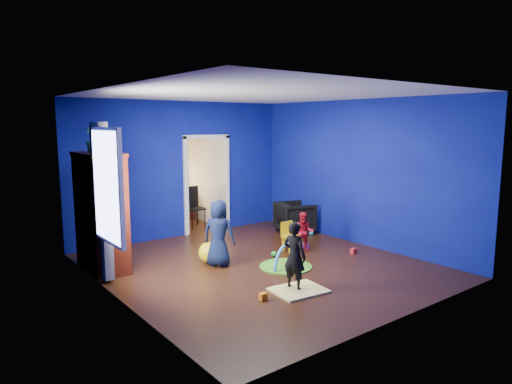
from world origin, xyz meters
TOP-DOWN VIEW (x-y plane):
  - floor at (0.00, 0.00)m, footprint 5.00×5.50m
  - ceiling at (0.00, 0.00)m, footprint 5.00×5.50m
  - wall_back at (0.00, 2.75)m, footprint 5.00×0.02m
  - wall_front at (0.00, -2.75)m, footprint 5.00×0.02m
  - wall_left at (-2.50, 0.00)m, footprint 0.02×5.50m
  - wall_right at (2.50, 0.00)m, footprint 0.02×5.50m
  - alcove at (0.60, 3.62)m, footprint 1.00×1.75m
  - armchair at (2.10, 1.45)m, footprint 0.94×0.92m
  - child_black at (-0.30, -1.19)m, footprint 0.32×0.42m
  - child_navy at (-0.56, 0.45)m, footprint 0.62×0.67m
  - toddler_red at (1.20, 0.20)m, footprint 0.46×0.47m
  - vase at (-2.22, 1.14)m, footprint 0.28×0.28m
  - potted_plant at (-2.22, 1.66)m, footprint 0.26×0.26m
  - tv_armoire at (-2.22, 1.44)m, footprint 0.58×1.14m
  - crt_tv at (-2.18, 1.44)m, footprint 0.46×0.70m
  - yellow_blanket at (-0.30, -1.29)m, footprint 0.81×0.67m
  - hopper_ball at (-0.61, 0.70)m, footprint 0.37×0.37m
  - kid_chair at (1.05, 0.40)m, footprint 0.28×0.28m
  - play_mat at (0.30, -0.31)m, footprint 0.89×0.89m
  - toy_arch at (0.30, -0.31)m, footprint 0.77×0.32m
  - window_left at (-2.48, 0.35)m, footprint 0.03×0.95m
  - curtain at (-2.37, 0.90)m, footprint 0.14×0.42m
  - doorway at (0.60, 2.75)m, footprint 1.16×0.10m
  - study_desk at (0.60, 4.26)m, footprint 0.88×0.44m
  - desk_monitor at (0.60, 4.38)m, footprint 0.40×0.05m
  - desk_lamp at (0.32, 4.32)m, footprint 0.14×0.14m
  - folding_chair at (0.60, 3.30)m, footprint 0.40×0.40m
  - book_shelf at (0.60, 4.37)m, footprint 0.88×0.24m
  - toy_0 at (1.85, -0.47)m, footprint 0.10×0.08m
  - toy_1 at (2.23, 1.05)m, footprint 0.11×0.11m
  - toy_2 at (-0.92, -1.24)m, footprint 0.10×0.08m
  - toy_3 at (0.53, 0.28)m, footprint 0.11×0.11m
  - toy_4 at (1.39, 0.36)m, footprint 0.10×0.08m

SIDE VIEW (x-z plane):
  - floor at x=0.00m, z-range -0.01..0.01m
  - play_mat at x=0.30m, z-range 0.00..0.02m
  - yellow_blanket at x=-0.30m, z-range 0.00..0.03m
  - toy_arch at x=0.30m, z-range -0.38..0.42m
  - toy_0 at x=1.85m, z-range 0.00..0.10m
  - toy_2 at x=-0.92m, z-range 0.00..0.10m
  - toy_4 at x=1.39m, z-range 0.00..0.10m
  - toy_1 at x=2.23m, z-range 0.00..0.11m
  - toy_3 at x=0.53m, z-range 0.00..0.11m
  - hopper_ball at x=-0.61m, z-range 0.00..0.37m
  - kid_chair at x=1.05m, z-range 0.00..0.50m
  - armchair at x=2.10m, z-range 0.00..0.69m
  - study_desk at x=0.60m, z-range 0.00..0.75m
  - toddler_red at x=1.20m, z-range 0.00..0.76m
  - folding_chair at x=0.60m, z-range 0.00..0.92m
  - child_black at x=-0.30m, z-range 0.00..1.02m
  - child_navy at x=-0.56m, z-range 0.00..1.15m
  - desk_lamp at x=0.32m, z-range 0.86..1.00m
  - desk_monitor at x=0.60m, z-range 0.79..1.11m
  - tv_armoire at x=-2.22m, z-range 0.00..1.96m
  - crt_tv at x=-2.18m, z-range 0.75..1.29m
  - doorway at x=0.60m, z-range 0.00..2.10m
  - alcove at x=0.60m, z-range 0.00..2.50m
  - curtain at x=-2.37m, z-range 0.05..2.45m
  - wall_back at x=0.00m, z-range 0.00..2.90m
  - wall_front at x=0.00m, z-range 0.00..2.90m
  - wall_left at x=-2.50m, z-range 0.00..2.90m
  - wall_right at x=2.50m, z-range 0.00..2.90m
  - window_left at x=-2.48m, z-range 0.77..2.33m
  - book_shelf at x=0.60m, z-range 2.00..2.04m
  - vase at x=-2.22m, z-range 1.96..2.21m
  - potted_plant at x=-2.22m, z-range 1.96..2.38m
  - ceiling at x=0.00m, z-range 2.90..2.90m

